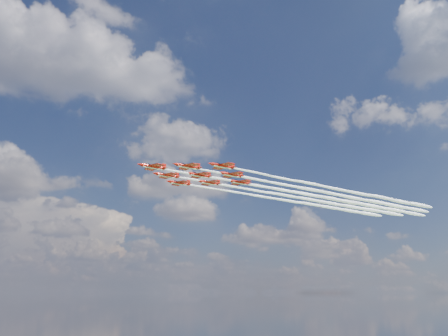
{
  "coord_description": "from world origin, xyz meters",
  "views": [
    {
      "loc": [
        -27.23,
        -153.37,
        47.43
      ],
      "look_at": [
        10.85,
        -6.57,
        91.01
      ],
      "focal_mm": 35.0,
      "sensor_mm": 36.0,
      "label": 1
    }
  ],
  "objects": [
    {
      "name": "jet_row2_starb",
      "position": [
        49.46,
        22.73,
        88.7
      ],
      "size": [
        123.76,
        50.65,
        2.69
      ],
      "rotation": [
        0.0,
        0.0,
        0.37
      ],
      "color": "#B5120A"
    },
    {
      "name": "jet_row3_port",
      "position": [
        65.96,
        5.69,
        88.7
      ],
      "size": [
        123.76,
        50.65,
        2.69
      ],
      "rotation": [
        0.0,
        0.0,
        0.37
      ],
      "color": "#B5120A"
    },
    {
      "name": "jet_row3_centre",
      "position": [
        60.75,
        19.27,
        88.7
      ],
      "size": [
        123.76,
        50.65,
        2.69
      ],
      "rotation": [
        0.0,
        0.0,
        0.37
      ],
      "color": "#B5120A"
    },
    {
      "name": "jet_row4_port",
      "position": [
        72.04,
        15.81,
        88.7
      ],
      "size": [
        123.76,
        50.65,
        2.69
      ],
      "rotation": [
        0.0,
        0.0,
        0.37
      ],
      "color": "#B5120A"
    },
    {
      "name": "jet_row4_starb",
      "position": [
        66.83,
        29.39,
        88.7
      ],
      "size": [
        123.76,
        50.65,
        2.69
      ],
      "rotation": [
        0.0,
        0.0,
        0.37
      ],
      "color": "#B5120A"
    },
    {
      "name": "jet_row3_starb",
      "position": [
        55.54,
        32.85,
        88.7
      ],
      "size": [
        123.76,
        50.65,
        2.69
      ],
      "rotation": [
        0.0,
        0.0,
        0.37
      ],
      "color": "#B5120A"
    },
    {
      "name": "jet_row2_port",
      "position": [
        54.68,
        9.15,
        88.7
      ],
      "size": [
        123.76,
        50.65,
        2.69
      ],
      "rotation": [
        0.0,
        0.0,
        0.37
      ],
      "color": "#B5120A"
    },
    {
      "name": "jet_tail",
      "position": [
        78.12,
        25.93,
        88.7
      ],
      "size": [
        123.76,
        50.65,
        2.69
      ],
      "rotation": [
        0.0,
        0.0,
        0.37
      ],
      "color": "#B5120A"
    },
    {
      "name": "jet_lead",
      "position": [
        43.39,
        12.61,
        88.7
      ],
      "size": [
        123.76,
        50.65,
        2.69
      ],
      "rotation": [
        0.0,
        0.0,
        0.37
      ],
      "color": "#B5120A"
    }
  ]
}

